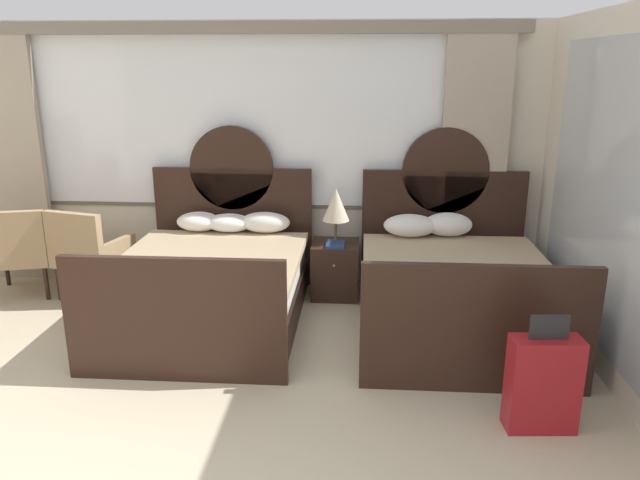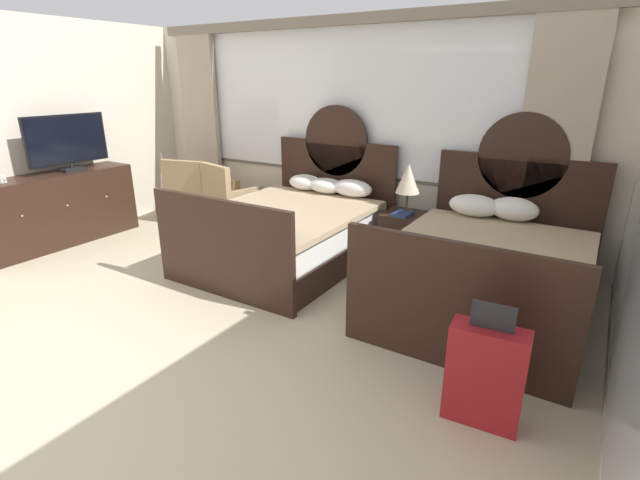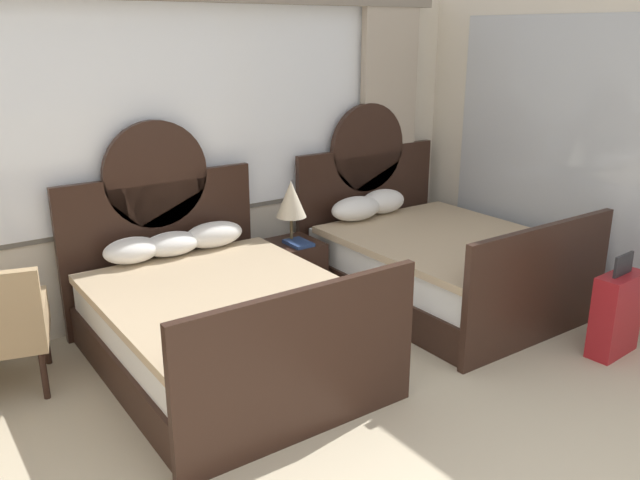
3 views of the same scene
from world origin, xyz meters
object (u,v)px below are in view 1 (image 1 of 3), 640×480
Objects in this scene: book_on_nightstand at (335,244)px; armchair_by_window_left at (88,250)px; bed_near_mirror at (453,289)px; table_lamp_on_nightstand at (336,205)px; bed_near_window at (212,282)px; nightstand_between_beds at (335,269)px; suitcase_on_floor at (543,383)px; armchair_by_window_centre at (19,249)px.

armchair_by_window_left is at bearing -177.06° from book_on_nightstand.
bed_near_mirror reaches higher than table_lamp_on_nightstand.
nightstand_between_beds is at bearing 32.53° from bed_near_window.
table_lamp_on_nightstand is 0.70× the size of suitcase_on_floor.
bed_near_mirror is 8.38× the size of book_on_nightstand.
bed_near_window is 2.73× the size of suitcase_on_floor.
bed_near_window is 2.17m from bed_near_mirror.
armchair_by_window_centre is (-0.71, 0.00, 0.00)m from armchair_by_window_left.
armchair_by_window_left is at bearing 152.44° from suitcase_on_floor.
suitcase_on_floor is (4.61, -2.03, -0.17)m from armchair_by_window_centre.
bed_near_mirror reaches higher than armchair_by_window_centre.
armchair_by_window_left reaches higher than nightstand_between_beds.
suitcase_on_floor is (2.52, -1.56, -0.04)m from bed_near_window.
armchair_by_window_left is (-3.54, 0.48, 0.13)m from bed_near_mirror.
bed_near_window reaches higher than armchair_by_window_left.
nightstand_between_beds is (1.09, 0.69, -0.09)m from bed_near_window.
nightstand_between_beds is at bearing 93.55° from book_on_nightstand.
armchair_by_window_left is (-2.46, -0.23, -0.44)m from table_lamp_on_nightstand.
bed_near_window is 8.38× the size of book_on_nightstand.
bed_near_window is at bearing 179.90° from bed_near_mirror.
bed_near_mirror reaches higher than suitcase_on_floor.
nightstand_between_beds is 2.47m from armchair_by_window_left.
table_lamp_on_nightstand is at bearing 32.99° from bed_near_window.
book_on_nightstand is at bearing -86.45° from nightstand_between_beds.
bed_near_mirror is 1.29m from nightstand_between_beds.
armchair_by_window_centre is at bearing 180.00° from armchair_by_window_left.
nightstand_between_beds is at bearing 122.54° from suitcase_on_floor.
table_lamp_on_nightstand is 2.13× the size of book_on_nightstand.
bed_near_window is 1.45m from armchair_by_window_left.
armchair_by_window_centre is at bearing 167.15° from bed_near_window.
bed_near_mirror is at bearing -33.41° from table_lamp_on_nightstand.
suitcase_on_floor is (1.43, -2.27, -0.62)m from table_lamp_on_nightstand.
table_lamp_on_nightstand is (1.09, 0.71, 0.58)m from bed_near_window.
table_lamp_on_nightstand is 0.60× the size of armchair_by_window_centre.
bed_near_window is 2.97m from suitcase_on_floor.
bed_near_window is 3.93× the size of table_lamp_on_nightstand.
armchair_by_window_centre is (-4.25, 0.48, 0.13)m from bed_near_mirror.
bed_near_window is at bearing -147.47° from nightstand_between_beds.
nightstand_between_beds is 2.67m from suitcase_on_floor.
armchair_by_window_centre is at bearing 156.20° from suitcase_on_floor.
table_lamp_on_nightstand is 0.38m from book_on_nightstand.
nightstand_between_beds is at bearing 147.21° from bed_near_mirror.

